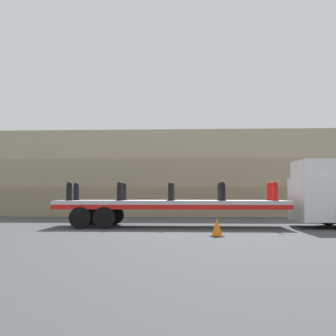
# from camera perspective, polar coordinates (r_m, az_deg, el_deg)

# --- Properties ---
(ground_plane) EXTENTS (120.00, 120.00, 0.00)m
(ground_plane) POSITION_cam_1_polar(r_m,az_deg,el_deg) (17.22, 0.50, -8.95)
(ground_plane) COLOR #3F4244
(rock_cliff) EXTENTS (60.00, 3.30, 5.76)m
(rock_cliff) POSITION_cam_1_polar(r_m,az_deg,el_deg) (25.92, 1.21, -0.87)
(rock_cliff) COLOR gray
(rock_cliff) RESTS_ON ground_plane
(truck_cab) EXTENTS (2.76, 2.68, 3.01)m
(truck_cab) POSITION_cam_1_polar(r_m,az_deg,el_deg) (18.30, 23.16, -3.56)
(truck_cab) COLOR silver
(truck_cab) RESTS_ON ground_plane
(flatbed_trailer) EXTENTS (10.34, 2.53, 1.20)m
(flatbed_trailer) POSITION_cam_1_polar(r_m,az_deg,el_deg) (17.20, -1.66, -5.68)
(flatbed_trailer) COLOR #B2B2B7
(flatbed_trailer) RESTS_ON ground_plane
(fire_hydrant_black_near_0) EXTENTS (0.32, 0.54, 0.85)m
(fire_hydrant_black_near_0) POSITION_cam_1_polar(r_m,az_deg,el_deg) (17.40, -14.81, -3.46)
(fire_hydrant_black_near_0) COLOR black
(fire_hydrant_black_near_0) RESTS_ON flatbed_trailer
(fire_hydrant_black_far_0) EXTENTS (0.32, 0.54, 0.85)m
(fire_hydrant_black_far_0) POSITION_cam_1_polar(r_m,az_deg,el_deg) (18.42, -13.82, -3.49)
(fire_hydrant_black_far_0) COLOR black
(fire_hydrant_black_far_0) RESTS_ON flatbed_trailer
(fire_hydrant_black_near_1) EXTENTS (0.32, 0.54, 0.85)m
(fire_hydrant_black_near_1) POSITION_cam_1_polar(r_m,az_deg,el_deg) (16.86, -7.37, -3.55)
(fire_hydrant_black_near_1) COLOR black
(fire_hydrant_black_near_1) RESTS_ON flatbed_trailer
(fire_hydrant_black_far_1) EXTENTS (0.32, 0.54, 0.85)m
(fire_hydrant_black_far_1) POSITION_cam_1_polar(r_m,az_deg,el_deg) (17.91, -6.78, -3.57)
(fire_hydrant_black_far_1) COLOR black
(fire_hydrant_black_far_1) RESTS_ON flatbed_trailer
(fire_hydrant_black_near_2) EXTENTS (0.32, 0.54, 0.85)m
(fire_hydrant_black_near_2) POSITION_cam_1_polar(r_m,az_deg,el_deg) (16.62, 0.43, -3.57)
(fire_hydrant_black_near_2) COLOR black
(fire_hydrant_black_near_2) RESTS_ON flatbed_trailer
(fire_hydrant_black_far_2) EXTENTS (0.32, 0.54, 0.85)m
(fire_hydrant_black_far_2) POSITION_cam_1_polar(r_m,az_deg,el_deg) (17.68, 0.56, -3.59)
(fire_hydrant_black_far_2) COLOR black
(fire_hydrant_black_far_2) RESTS_ON flatbed_trailer
(fire_hydrant_black_near_3) EXTENTS (0.32, 0.54, 0.85)m
(fire_hydrant_black_near_3) POSITION_cam_1_polar(r_m,az_deg,el_deg) (16.69, 8.31, -3.53)
(fire_hydrant_black_near_3) COLOR black
(fire_hydrant_black_near_3) RESTS_ON flatbed_trailer
(fire_hydrant_black_far_3) EXTENTS (0.32, 0.54, 0.85)m
(fire_hydrant_black_far_3) POSITION_cam_1_polar(r_m,az_deg,el_deg) (17.75, 7.97, -3.55)
(fire_hydrant_black_far_3) COLOR black
(fire_hydrant_black_far_3) RESTS_ON flatbed_trailer
(fire_hydrant_red_near_4) EXTENTS (0.32, 0.54, 0.85)m
(fire_hydrant_red_near_4) POSITION_cam_1_polar(r_m,az_deg,el_deg) (17.07, 15.98, -3.43)
(fire_hydrant_red_near_4) COLOR red
(fire_hydrant_red_near_4) RESTS_ON flatbed_trailer
(fire_hydrant_red_far_4) EXTENTS (0.32, 0.54, 0.85)m
(fire_hydrant_red_far_4) POSITION_cam_1_polar(r_m,az_deg,el_deg) (18.11, 15.20, -3.46)
(fire_hydrant_red_far_4) COLOR red
(fire_hydrant_red_far_4) RESTS_ON flatbed_trailer
(cargo_strap_rear) EXTENTS (0.05, 2.63, 0.01)m
(cargo_strap_rear) POSITION_cam_1_polar(r_m,az_deg,el_deg) (17.23, 8.12, -2.07)
(cargo_strap_rear) COLOR yellow
(cargo_strap_rear) RESTS_ON fire_hydrant_black_near_3
(cargo_strap_middle) EXTENTS (0.05, 2.63, 0.01)m
(cargo_strap_middle) POSITION_cam_1_polar(r_m,az_deg,el_deg) (17.59, 15.55, -2.01)
(cargo_strap_middle) COLOR yellow
(cargo_strap_middle) RESTS_ON fire_hydrant_red_near_4
(traffic_cone) EXTENTS (0.49, 0.49, 0.65)m
(traffic_cone) POSITION_cam_1_polar(r_m,az_deg,el_deg) (13.54, 7.47, -8.97)
(traffic_cone) COLOR black
(traffic_cone) RESTS_ON ground_plane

